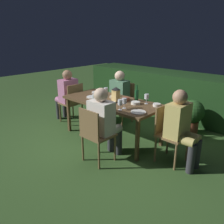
% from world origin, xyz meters
% --- Properties ---
extents(ground_plane, '(16.00, 16.00, 0.00)m').
position_xyz_m(ground_plane, '(0.00, 0.00, 0.00)').
color(ground_plane, '#385B28').
extents(dining_table, '(1.85, 0.84, 0.74)m').
position_xyz_m(dining_table, '(0.00, 0.00, 0.68)').
color(dining_table, brown).
rests_on(dining_table, ground).
extents(chair_side_left_b, '(0.42, 0.40, 0.87)m').
position_xyz_m(chair_side_left_b, '(0.42, -0.81, 0.49)').
color(chair_side_left_b, brown).
rests_on(chair_side_left_b, ground).
extents(person_in_cream, '(0.38, 0.47, 1.15)m').
position_xyz_m(person_in_cream, '(0.42, -0.62, 0.64)').
color(person_in_cream, white).
rests_on(person_in_cream, ground).
extents(chair_side_right_a, '(0.42, 0.40, 0.87)m').
position_xyz_m(chair_side_right_a, '(-0.42, 0.81, 0.49)').
color(chair_side_right_a, brown).
rests_on(chair_side_right_a, ground).
extents(person_in_green, '(0.38, 0.47, 1.15)m').
position_xyz_m(person_in_green, '(-0.42, 0.62, 0.64)').
color(person_in_green, '#4C7A5B').
rests_on(person_in_green, ground).
extents(chair_head_near, '(0.40, 0.42, 0.87)m').
position_xyz_m(chair_head_near, '(-1.17, 0.00, 0.49)').
color(chair_head_near, brown).
rests_on(chair_head_near, ground).
extents(person_in_pink, '(0.48, 0.38, 1.15)m').
position_xyz_m(person_in_pink, '(-1.37, 0.00, 0.64)').
color(person_in_pink, '#C675A3').
rests_on(person_in_pink, ground).
extents(chair_head_far, '(0.40, 0.42, 0.87)m').
position_xyz_m(chair_head_far, '(1.17, 0.00, 0.49)').
color(chair_head_far, brown).
rests_on(chair_head_far, ground).
extents(person_in_mustard, '(0.48, 0.38, 1.15)m').
position_xyz_m(person_in_mustard, '(1.37, 0.00, 0.64)').
color(person_in_mustard, tan).
rests_on(person_in_mustard, ground).
extents(lantern_centerpiece, '(0.15, 0.15, 0.27)m').
position_xyz_m(lantern_centerpiece, '(0.10, -0.01, 0.88)').
color(lantern_centerpiece, black).
rests_on(lantern_centerpiece, dining_table).
extents(green_bottle_on_table, '(0.07, 0.07, 0.29)m').
position_xyz_m(green_bottle_on_table, '(0.35, 0.27, 0.85)').
color(green_bottle_on_table, '#144723').
rests_on(green_bottle_on_table, dining_table).
extents(wine_glass_a, '(0.08, 0.08, 0.17)m').
position_xyz_m(wine_glass_a, '(-0.28, 0.13, 0.85)').
color(wine_glass_a, silver).
rests_on(wine_glass_a, dining_table).
extents(wine_glass_b, '(0.08, 0.08, 0.17)m').
position_xyz_m(wine_glass_b, '(-0.08, -0.35, 0.85)').
color(wine_glass_b, silver).
rests_on(wine_glass_b, dining_table).
extents(wine_glass_c, '(0.08, 0.08, 0.17)m').
position_xyz_m(wine_glass_c, '(0.57, 0.26, 0.85)').
color(wine_glass_c, silver).
rests_on(wine_glass_c, dining_table).
extents(wine_glass_d, '(0.08, 0.08, 0.17)m').
position_xyz_m(wine_glass_d, '(0.46, -0.31, 0.85)').
color(wine_glass_d, silver).
rests_on(wine_glass_d, dining_table).
extents(wine_glass_e, '(0.08, 0.08, 0.17)m').
position_xyz_m(wine_glass_e, '(0.46, -0.20, 0.85)').
color(wine_glass_e, silver).
rests_on(wine_glass_e, dining_table).
extents(plate_a, '(0.23, 0.23, 0.01)m').
position_xyz_m(plate_a, '(-0.62, 0.22, 0.74)').
color(plate_a, white).
rests_on(plate_a, dining_table).
extents(plate_b, '(0.24, 0.24, 0.01)m').
position_xyz_m(plate_b, '(0.75, -0.21, 0.74)').
color(plate_b, white).
rests_on(plate_b, dining_table).
extents(plate_c, '(0.24, 0.24, 0.01)m').
position_xyz_m(plate_c, '(-0.41, -0.09, 0.74)').
color(plate_c, white).
rests_on(plate_c, dining_table).
extents(bowl_olives, '(0.11, 0.11, 0.04)m').
position_xyz_m(bowl_olives, '(-0.11, 0.13, 0.76)').
color(bowl_olives, '#BCAD8E').
rests_on(bowl_olives, dining_table).
extents(bowl_bread, '(0.15, 0.15, 0.04)m').
position_xyz_m(bowl_bread, '(0.45, 0.11, 0.76)').
color(bowl_bread, silver).
rests_on(bowl_bread, dining_table).
extents(bowl_salad, '(0.14, 0.14, 0.05)m').
position_xyz_m(bowl_salad, '(0.17, 0.18, 0.76)').
color(bowl_salad, '#9E5138').
rests_on(bowl_salad, dining_table).
extents(bowl_dip, '(0.13, 0.13, 0.05)m').
position_xyz_m(bowl_dip, '(0.78, 0.25, 0.76)').
color(bowl_dip, silver).
rests_on(bowl_dip, dining_table).
extents(hedge_backdrop, '(4.46, 0.89, 1.00)m').
position_xyz_m(hedge_backdrop, '(0.00, 2.03, 0.50)').
color(hedge_backdrop, '#193816').
rests_on(hedge_backdrop, ground).
extents(potted_plant_by_hedge, '(0.45, 0.45, 0.67)m').
position_xyz_m(potted_plant_by_hedge, '(0.99, 1.23, 0.39)').
color(potted_plant_by_hedge, brown).
rests_on(potted_plant_by_hedge, ground).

